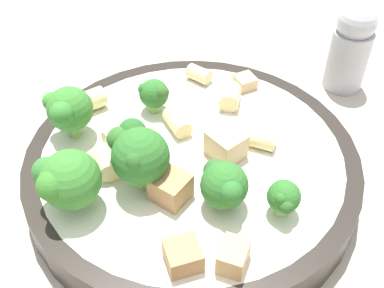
{
  "coord_description": "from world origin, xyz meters",
  "views": [
    {
      "loc": [
        0.17,
        0.19,
        0.28
      ],
      "look_at": [
        0.0,
        0.0,
        0.04
      ],
      "focal_mm": 45.0,
      "sensor_mm": 36.0,
      "label": 1
    }
  ],
  "objects_px": {
    "pasta_bowl": "(192,166)",
    "broccoli_floret_1": "(224,184)",
    "chicken_chunk_0": "(226,145)",
    "chicken_chunk_2": "(245,82)",
    "broccoli_floret_4": "(135,151)",
    "rigatoni_6": "(108,162)",
    "broccoli_floret_2": "(69,109)",
    "rigatoni_5": "(199,74)",
    "chicken_chunk_4": "(171,188)",
    "broccoli_floret_5": "(154,94)",
    "pepper_shaker": "(351,47)",
    "rigatoni_4": "(119,138)",
    "rigatoni_0": "(91,100)",
    "chicken_chunk_1": "(233,256)",
    "rigatoni_1": "(230,97)",
    "rigatoni_3": "(177,122)",
    "broccoli_floret_3": "(284,197)",
    "chicken_chunk_3": "(183,256)",
    "rigatoni_2": "(261,140)",
    "broccoli_floret_0": "(66,180)"
  },
  "relations": [
    {
      "from": "pasta_bowl",
      "to": "broccoli_floret_1",
      "type": "xyz_separation_m",
      "value": [
        0.02,
        0.05,
        0.03
      ]
    },
    {
      "from": "chicken_chunk_0",
      "to": "chicken_chunk_2",
      "type": "distance_m",
      "value": 0.09
    },
    {
      "from": "broccoli_floret_4",
      "to": "rigatoni_6",
      "type": "bearing_deg",
      "value": -66.63
    },
    {
      "from": "broccoli_floret_2",
      "to": "rigatoni_5",
      "type": "height_order",
      "value": "broccoli_floret_2"
    },
    {
      "from": "broccoli_floret_2",
      "to": "chicken_chunk_4",
      "type": "distance_m",
      "value": 0.1
    },
    {
      "from": "rigatoni_5",
      "to": "chicken_chunk_0",
      "type": "xyz_separation_m",
      "value": [
        0.05,
        0.08,
        0.0
      ]
    },
    {
      "from": "broccoli_floret_5",
      "to": "pepper_shaker",
      "type": "bearing_deg",
      "value": 160.73
    },
    {
      "from": "broccoli_floret_1",
      "to": "rigatoni_4",
      "type": "relative_size",
      "value": 1.86
    },
    {
      "from": "rigatoni_0",
      "to": "rigatoni_4",
      "type": "xyz_separation_m",
      "value": [
        0.01,
        0.05,
        0.0
      ]
    },
    {
      "from": "rigatoni_5",
      "to": "chicken_chunk_4",
      "type": "bearing_deg",
      "value": 38.54
    },
    {
      "from": "broccoli_floret_4",
      "to": "rigatoni_6",
      "type": "xyz_separation_m",
      "value": [
        0.01,
        -0.02,
        -0.02
      ]
    },
    {
      "from": "chicken_chunk_1",
      "to": "pepper_shaker",
      "type": "bearing_deg",
      "value": -161.55
    },
    {
      "from": "pasta_bowl",
      "to": "broccoli_floret_5",
      "type": "bearing_deg",
      "value": -102.31
    },
    {
      "from": "broccoli_floret_2",
      "to": "rigatoni_1",
      "type": "relative_size",
      "value": 1.87
    },
    {
      "from": "chicken_chunk_0",
      "to": "chicken_chunk_1",
      "type": "bearing_deg",
      "value": 46.92
    },
    {
      "from": "rigatoni_3",
      "to": "chicken_chunk_0",
      "type": "height_order",
      "value": "chicken_chunk_0"
    },
    {
      "from": "broccoli_floret_3",
      "to": "pasta_bowl",
      "type": "bearing_deg",
      "value": -86.21
    },
    {
      "from": "rigatoni_1",
      "to": "chicken_chunk_4",
      "type": "distance_m",
      "value": 0.11
    },
    {
      "from": "broccoli_floret_4",
      "to": "chicken_chunk_3",
      "type": "height_order",
      "value": "broccoli_floret_4"
    },
    {
      "from": "broccoli_floret_1",
      "to": "pepper_shaker",
      "type": "distance_m",
      "value": 0.22
    },
    {
      "from": "broccoli_floret_1",
      "to": "chicken_chunk_4",
      "type": "height_order",
      "value": "broccoli_floret_1"
    },
    {
      "from": "rigatoni_2",
      "to": "rigatoni_5",
      "type": "xyz_separation_m",
      "value": [
        -0.02,
        -0.09,
        -0.0
      ]
    },
    {
      "from": "rigatoni_6",
      "to": "pepper_shaker",
      "type": "xyz_separation_m",
      "value": [
        -0.25,
        0.03,
        0.0
      ]
    },
    {
      "from": "rigatoni_0",
      "to": "chicken_chunk_4",
      "type": "xyz_separation_m",
      "value": [
        0.02,
        0.12,
        0.0
      ]
    },
    {
      "from": "rigatoni_5",
      "to": "chicken_chunk_2",
      "type": "relative_size",
      "value": 1.25
    },
    {
      "from": "broccoli_floret_0",
      "to": "broccoli_floret_1",
      "type": "xyz_separation_m",
      "value": [
        -0.07,
        0.07,
        -0.01
      ]
    },
    {
      "from": "broccoli_floret_4",
      "to": "rigatoni_4",
      "type": "relative_size",
      "value": 2.37
    },
    {
      "from": "rigatoni_1",
      "to": "rigatoni_2",
      "type": "xyz_separation_m",
      "value": [
        0.02,
        0.05,
        -0.0
      ]
    },
    {
      "from": "chicken_chunk_4",
      "to": "pasta_bowl",
      "type": "bearing_deg",
      "value": -151.59
    },
    {
      "from": "rigatoni_2",
      "to": "rigatoni_6",
      "type": "height_order",
      "value": "rigatoni_6"
    },
    {
      "from": "broccoli_floret_0",
      "to": "broccoli_floret_3",
      "type": "height_order",
      "value": "broccoli_floret_0"
    },
    {
      "from": "chicken_chunk_1",
      "to": "chicken_chunk_3",
      "type": "height_order",
      "value": "chicken_chunk_1"
    },
    {
      "from": "chicken_chunk_3",
      "to": "chicken_chunk_4",
      "type": "distance_m",
      "value": 0.05
    },
    {
      "from": "rigatoni_6",
      "to": "chicken_chunk_2",
      "type": "height_order",
      "value": "rigatoni_6"
    },
    {
      "from": "broccoli_floret_4",
      "to": "rigatoni_5",
      "type": "bearing_deg",
      "value": -153.03
    },
    {
      "from": "rigatoni_1",
      "to": "rigatoni_6",
      "type": "xyz_separation_m",
      "value": [
        0.12,
        -0.01,
        0.0
      ]
    },
    {
      "from": "chicken_chunk_2",
      "to": "chicken_chunk_4",
      "type": "distance_m",
      "value": 0.14
    },
    {
      "from": "broccoli_floret_0",
      "to": "pepper_shaker",
      "type": "bearing_deg",
      "value": 175.41
    },
    {
      "from": "broccoli_floret_0",
      "to": "rigatoni_2",
      "type": "bearing_deg",
      "value": 160.97
    },
    {
      "from": "broccoli_floret_1",
      "to": "broccoli_floret_4",
      "type": "relative_size",
      "value": 0.79
    },
    {
      "from": "rigatoni_2",
      "to": "chicken_chunk_3",
      "type": "height_order",
      "value": "same"
    },
    {
      "from": "rigatoni_4",
      "to": "broccoli_floret_3",
      "type": "bearing_deg",
      "value": 107.88
    },
    {
      "from": "broccoli_floret_2",
      "to": "broccoli_floret_5",
      "type": "distance_m",
      "value": 0.07
    },
    {
      "from": "broccoli_floret_2",
      "to": "rigatoni_2",
      "type": "relative_size",
      "value": 1.98
    },
    {
      "from": "broccoli_floret_1",
      "to": "pepper_shaker",
      "type": "xyz_separation_m",
      "value": [
        -0.21,
        -0.04,
        -0.01
      ]
    },
    {
      "from": "broccoli_floret_2",
      "to": "rigatoni_4",
      "type": "xyz_separation_m",
      "value": [
        -0.02,
        0.03,
        -0.02
      ]
    },
    {
      "from": "broccoli_floret_2",
      "to": "broccoli_floret_5",
      "type": "xyz_separation_m",
      "value": [
        -0.07,
        0.02,
        -0.01
      ]
    },
    {
      "from": "rigatoni_5",
      "to": "rigatoni_6",
      "type": "bearing_deg",
      "value": 16.31
    },
    {
      "from": "rigatoni_5",
      "to": "chicken_chunk_4",
      "type": "distance_m",
      "value": 0.14
    },
    {
      "from": "broccoli_floret_4",
      "to": "broccoli_floret_5",
      "type": "bearing_deg",
      "value": -138.53
    }
  ]
}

